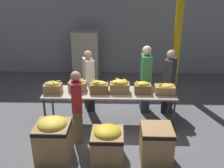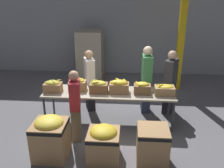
{
  "view_description": "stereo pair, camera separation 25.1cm",
  "coord_description": "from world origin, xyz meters",
  "views": [
    {
      "loc": [
        0.22,
        -5.43,
        3.13
      ],
      "look_at": [
        0.06,
        0.24,
        0.92
      ],
      "focal_mm": 40.0,
      "sensor_mm": 36.0,
      "label": 1
    },
    {
      "loc": [
        0.47,
        -5.42,
        3.13
      ],
      "look_at": [
        0.06,
        0.24,
        0.92
      ],
      "focal_mm": 40.0,
      "sensor_mm": 36.0,
      "label": 2
    }
  ],
  "objects": [
    {
      "name": "ground_plane",
      "position": [
        0.0,
        0.0,
        0.0
      ],
      "size": [
        30.0,
        30.0,
        0.0
      ],
      "primitive_type": "plane",
      "color": "slate"
    },
    {
      "name": "wall_back",
      "position": [
        0.0,
        3.88,
        2.0
      ],
      "size": [
        16.0,
        0.08,
        4.0
      ],
      "color": "#9399A3",
      "rests_on": "ground_plane"
    },
    {
      "name": "sorting_table",
      "position": [
        0.0,
        0.0,
        0.76
      ],
      "size": [
        3.09,
        0.8,
        0.81
      ],
      "color": "#9E937F",
      "rests_on": "ground_plane"
    },
    {
      "name": "banana_box_0",
      "position": [
        -1.32,
        -0.07,
        0.95
      ],
      "size": [
        0.41,
        0.28,
        0.29
      ],
      "color": "tan",
      "rests_on": "sorting_table"
    },
    {
      "name": "banana_box_1",
      "position": [
        -0.76,
        0.08,
        0.96
      ],
      "size": [
        0.41,
        0.29,
        0.31
      ],
      "color": "tan",
      "rests_on": "sorting_table"
    },
    {
      "name": "banana_box_2",
      "position": [
        -0.24,
        -0.04,
        0.95
      ],
      "size": [
        0.42,
        0.28,
        0.3
      ],
      "color": "olive",
      "rests_on": "sorting_table"
    },
    {
      "name": "banana_box_3",
      "position": [
        0.24,
        -0.02,
        0.97
      ],
      "size": [
        0.45,
        0.31,
        0.32
      ],
      "color": "#A37A4C",
      "rests_on": "sorting_table"
    },
    {
      "name": "banana_box_4",
      "position": [
        0.78,
        -0.02,
        0.95
      ],
      "size": [
        0.38,
        0.29,
        0.28
      ],
      "color": "olive",
      "rests_on": "sorting_table"
    },
    {
      "name": "banana_box_5",
      "position": [
        1.29,
        -0.04,
        0.93
      ],
      "size": [
        0.45,
        0.31,
        0.25
      ],
      "color": "tan",
      "rests_on": "sorting_table"
    },
    {
      "name": "volunteer_0",
      "position": [
        -0.57,
        0.69,
        0.81
      ],
      "size": [
        0.35,
        0.49,
        1.64
      ],
      "rotation": [
        0.0,
        0.0,
        -1.23
      ],
      "color": "black",
      "rests_on": "ground_plane"
    },
    {
      "name": "volunteer_1",
      "position": [
        -0.65,
        -0.75,
        0.78
      ],
      "size": [
        0.28,
        0.45,
        1.57
      ],
      "rotation": [
        0.0,
        0.0,
        1.73
      ],
      "color": "#6B604C",
      "rests_on": "ground_plane"
    },
    {
      "name": "volunteer_2",
      "position": [
        0.92,
        0.71,
        0.88
      ],
      "size": [
        0.25,
        0.48,
        1.77
      ],
      "rotation": [
        0.0,
        0.0,
        -1.53
      ],
      "color": "#2D3856",
      "rests_on": "ground_plane"
    },
    {
      "name": "volunteer_3",
      "position": [
        1.52,
        0.65,
        0.83
      ],
      "size": [
        0.4,
        0.5,
        1.68
      ],
      "rotation": [
        0.0,
        0.0,
        -2.04
      ],
      "color": "black",
      "rests_on": "ground_plane"
    },
    {
      "name": "donation_bin_0",
      "position": [
        -1.01,
        -1.42,
        0.46
      ],
      "size": [
        0.64,
        0.64,
        0.86
      ],
      "color": "tan",
      "rests_on": "ground_plane"
    },
    {
      "name": "donation_bin_1",
      "position": [
        0.02,
        -1.42,
        0.37
      ],
      "size": [
        0.61,
        0.61,
        0.7
      ],
      "color": "tan",
      "rests_on": "ground_plane"
    },
    {
      "name": "donation_bin_2",
      "position": [
        0.94,
        -1.42,
        0.38
      ],
      "size": [
        0.59,
        0.59,
        0.71
      ],
      "color": "tan",
      "rests_on": "ground_plane"
    },
    {
      "name": "support_pillar",
      "position": [
        2.03,
        2.38,
        2.0
      ],
      "size": [
        0.2,
        0.2,
        4.0
      ],
      "color": "yellow",
      "rests_on": "ground_plane"
    },
    {
      "name": "pallet_stack_0",
      "position": [
        -0.93,
        3.08,
        0.86
      ],
      "size": [
        0.95,
        0.95,
        1.75
      ],
      "color": "olive",
      "rests_on": "ground_plane"
    }
  ]
}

